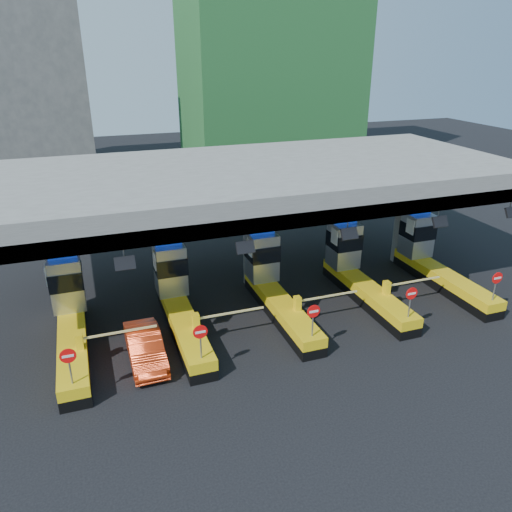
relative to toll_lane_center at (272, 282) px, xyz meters
name	(u,v)px	position (x,y,z in m)	size (l,w,h in m)	color
ground	(274,308)	(0.00, -0.28, -1.40)	(120.00, 120.00, 0.00)	black
toll_canopy	(255,182)	(0.00, 2.59, 4.74)	(28.00, 12.09, 7.00)	slate
toll_lane_far_left	(70,314)	(-10.00, 0.00, 0.00)	(4.43, 8.00, 4.16)	black
toll_lane_left	(177,297)	(-5.00, 0.00, 0.00)	(4.43, 8.00, 4.16)	black
toll_lane_center	(272,282)	(0.00, 0.00, 0.00)	(4.43, 8.00, 4.16)	black
toll_lane_right	(356,269)	(5.00, 0.00, 0.00)	(4.43, 8.00, 4.16)	black
toll_lane_far_right	(431,257)	(10.00, 0.00, 0.00)	(4.43, 8.00, 4.16)	black
bg_building_scaffold	(270,34)	(12.00, 31.72, 12.60)	(18.00, 12.00, 28.00)	#1E5926
bg_building_concrete	(13,87)	(-14.00, 35.72, 7.60)	(14.00, 10.00, 18.00)	#4C4C49
red_car	(145,347)	(-7.02, -2.83, -0.72)	(1.44, 4.13, 1.36)	red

